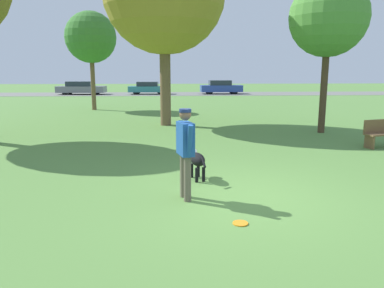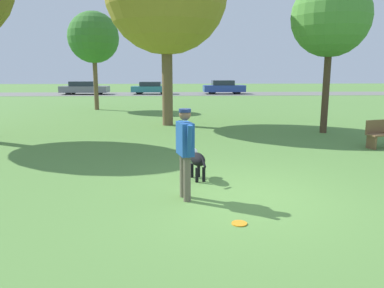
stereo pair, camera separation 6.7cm
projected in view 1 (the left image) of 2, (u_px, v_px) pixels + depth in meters
name	position (u px, v px, depth m)	size (l,w,h in m)	color
ground_plane	(240.00, 197.00, 6.94)	(120.00, 120.00, 0.00)	#56843D
far_road_strip	(184.00, 94.00, 37.40)	(120.00, 6.00, 0.01)	slate
person	(185.00, 146.00, 6.65)	(0.33, 0.72, 1.65)	#665B4C
dog	(197.00, 160.00, 8.02)	(0.41, 1.00, 0.62)	black
frisbee	(240.00, 223.00, 5.72)	(0.24, 0.24, 0.02)	orange
tree_near_right	(329.00, 18.00, 13.36)	(2.80, 2.80, 5.57)	#4C3826
tree_far_left	(91.00, 38.00, 21.53)	(2.93, 2.93, 5.65)	brown
parked_car_grey	(81.00, 88.00, 36.41)	(4.65, 2.01, 1.26)	slate
parked_car_teal	(149.00, 88.00, 36.78)	(3.98, 1.81, 1.21)	teal
parked_car_blue	(221.00, 87.00, 37.20)	(4.13, 1.88, 1.35)	#284293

